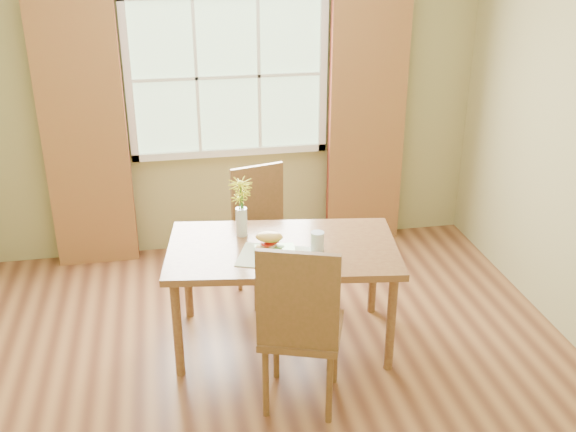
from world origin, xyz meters
The scene contains 12 objects.
room centered at (0.00, 0.00, 1.35)m, with size 4.24×3.84×2.74m.
window centered at (0.00, 1.87, 1.50)m, with size 1.62×0.06×1.32m.
curtain_left centered at (-1.15, 1.78, 1.10)m, with size 0.65×0.08×2.20m, color maroon.
curtain_right centered at (1.15, 1.78, 1.10)m, with size 0.65×0.08×2.20m, color maroon.
dining_table centered at (0.16, 0.33, 0.65)m, with size 1.59×1.03×0.72m.
chair_near centered at (0.13, -0.38, 0.60)m, with size 0.58×0.58×1.09m.
chair_far centered at (0.14, 1.04, 0.55)m, with size 0.50×0.50×1.00m.
placemat centered at (0.09, 0.20, 0.73)m, with size 0.45×0.33×0.01m, color beige.
plate centered at (0.10, 0.20, 0.73)m, with size 0.25×0.25×0.01m, color #50BE2F.
croissant_sandwich centered at (0.06, 0.24, 0.80)m, with size 0.20×0.16×0.13m.
water_glass centered at (0.37, 0.23, 0.78)m, with size 0.09×0.09×0.13m.
flower_vase centered at (-0.07, 0.55, 0.97)m, with size 0.16×0.16×0.40m.
Camera 1 is at (-0.53, -3.50, 2.68)m, focal length 42.00 mm.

